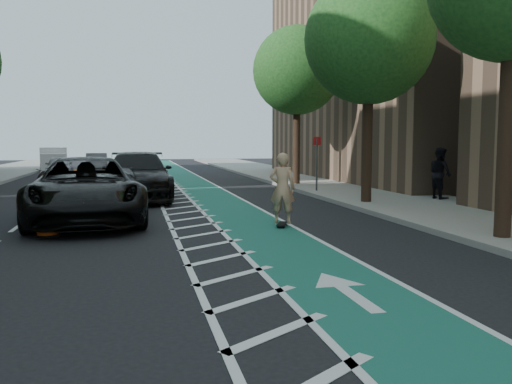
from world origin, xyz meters
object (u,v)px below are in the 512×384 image
object	(u,v)px
suv_near	(86,190)
barrel_a	(47,219)
skateboarder	(282,188)
suv_far	(137,176)

from	to	relation	value
suv_near	barrel_a	size ratio (longest dim) A/B	7.70
skateboarder	suv_near	xyz separation A→B (m)	(-5.16, 2.13, -0.12)
suv_near	suv_far	distance (m)	6.03
suv_near	suv_far	bearing A→B (deg)	72.54
skateboarder	barrel_a	size ratio (longest dim) A/B	2.19
skateboarder	barrel_a	world-z (taller)	skateboarder
skateboarder	barrel_a	bearing A→B (deg)	23.36
skateboarder	suv_near	world-z (taller)	skateboarder
suv_far	barrel_a	xyz separation A→B (m)	(-2.20, -8.03, -0.52)
suv_far	barrel_a	bearing A→B (deg)	-104.82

